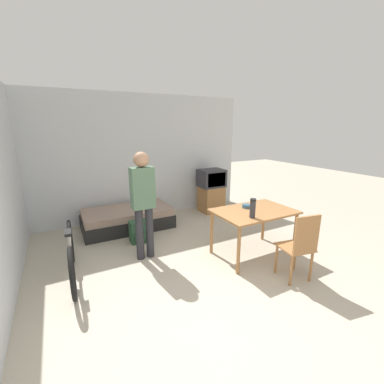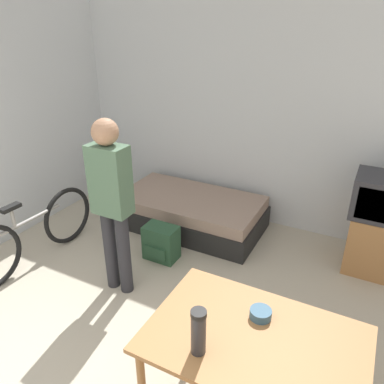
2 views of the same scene
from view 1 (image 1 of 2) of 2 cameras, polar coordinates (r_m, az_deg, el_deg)
The scene contains 11 objects.
ground_plane at distance 3.17m, azimuth 8.58°, elevation -25.61°, with size 20.00×20.00×0.00m, color #B2A893.
wall_back at distance 5.79m, azimuth -12.86°, elevation 7.41°, with size 5.23×0.06×2.70m.
daybed at distance 5.42m, azimuth -14.14°, elevation -5.70°, with size 1.75×0.95×0.40m.
tv at distance 6.19m, azimuth 4.28°, elevation 0.42°, with size 0.58×0.50×1.03m.
dining_table at distance 4.16m, azimuth 13.59°, elevation -5.14°, with size 1.23×0.82×0.75m.
wooden_chair at distance 3.69m, azimuth 22.91°, elevation -10.72°, with size 0.46×0.46×0.96m.
bicycle at distance 3.93m, azimuth -25.24°, elevation -12.50°, with size 0.12×1.62×0.75m.
person_standing at distance 3.92m, azimuth -10.84°, elevation -1.39°, with size 0.34×0.22×1.67m.
thermos_flask at distance 3.76m, azimuth 13.35°, elevation -3.34°, with size 0.09×0.09×0.28m.
mate_bowl at distance 4.23m, azimuth 11.96°, elevation -3.08°, with size 0.13×0.13×0.06m.
backpack at distance 4.75m, azimuth -11.44°, elevation -8.59°, with size 0.36×0.26×0.39m.
Camera 1 is at (-1.50, -1.91, 2.04)m, focal length 24.00 mm.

